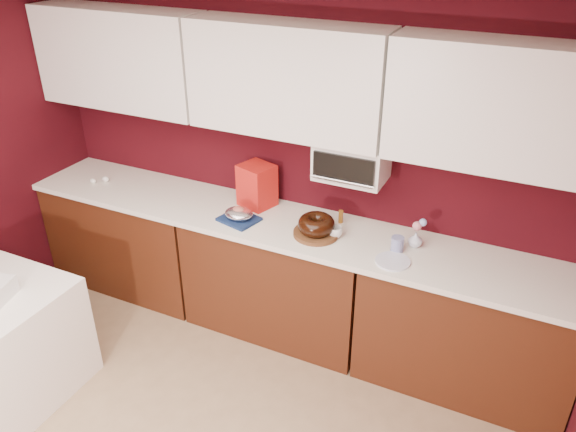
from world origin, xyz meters
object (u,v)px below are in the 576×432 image
at_px(toaster_oven, 352,160).
at_px(blue_jar, 397,244).
at_px(bundt_cake, 316,225).
at_px(foil_ham_nest, 239,213).
at_px(flower_vase, 415,239).
at_px(pandoro_box, 257,185).
at_px(coffee_mug, 335,231).

relative_size(toaster_oven, blue_jar, 4.66).
distance_m(bundt_cake, foil_ham_nest, 0.56).
bearing_deg(flower_vase, pandoro_box, 176.42).
distance_m(bundt_cake, flower_vase, 0.64).
bearing_deg(pandoro_box, flower_vase, 14.00).
distance_m(blue_jar, flower_vase, 0.14).
bearing_deg(foil_ham_nest, pandoro_box, 89.44).
distance_m(bundt_cake, coffee_mug, 0.13).
relative_size(pandoro_box, coffee_mug, 3.42).
relative_size(bundt_cake, pandoro_box, 0.79).
xyz_separation_m(toaster_oven, coffee_mug, (-0.02, -0.19, -0.43)).
bearing_deg(pandoro_box, coffee_mug, 2.02).
xyz_separation_m(toaster_oven, bundt_cake, (-0.14, -0.22, -0.39)).
bearing_deg(coffee_mug, toaster_oven, 83.69).
bearing_deg(blue_jar, foil_ham_nest, -175.44).
xyz_separation_m(foil_ham_nest, pandoro_box, (0.00, 0.27, 0.10)).
distance_m(toaster_oven, flower_vase, 0.64).
bearing_deg(toaster_oven, bundt_cake, -122.70).
bearing_deg(bundt_cake, coffee_mug, 13.66).
bearing_deg(bundt_cake, foil_ham_nest, -175.24).
bearing_deg(coffee_mug, pandoro_box, 164.43).
bearing_deg(toaster_oven, flower_vase, -9.36).
bearing_deg(toaster_oven, pandoro_box, -179.58).
bearing_deg(toaster_oven, foil_ham_nest, -158.95).
relative_size(bundt_cake, blue_jar, 2.53).
xyz_separation_m(bundt_cake, blue_jar, (0.53, 0.04, -0.03)).
relative_size(pandoro_box, blue_jar, 3.20).
distance_m(pandoro_box, blue_jar, 1.11).
relative_size(toaster_oven, foil_ham_nest, 2.23).
height_order(coffee_mug, blue_jar, blue_jar).
xyz_separation_m(pandoro_box, flower_vase, (1.18, -0.07, -0.10)).
bearing_deg(blue_jar, flower_vase, 49.67).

